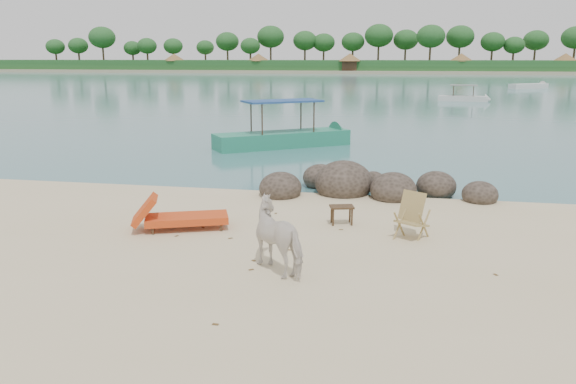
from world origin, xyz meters
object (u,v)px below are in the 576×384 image
boulders (362,186)px  lounge_chair (187,215)px  deck_chair (412,218)px  boat_near (282,108)px  side_table (342,216)px  cow (282,237)px

boulders → lounge_chair: (-3.66, -4.18, 0.11)m
lounge_chair → deck_chair: size_ratio=2.40×
lounge_chair → boat_near: 12.60m
side_table → boat_near: 12.21m
lounge_chair → deck_chair: (4.95, 0.25, 0.13)m
boat_near → deck_chair: bearing=-101.9°
boulders → boat_near: (-3.97, 8.35, 1.41)m
cow → lounge_chair: (-2.59, 2.05, -0.30)m
side_table → lounge_chair: 3.53m
boulders → side_table: boulders is taller
side_table → lounge_chair: bearing=-179.0°
boulders → side_table: (-0.27, -3.19, -0.01)m
cow → lounge_chair: size_ratio=0.67×
boat_near → lounge_chair: bearing=-123.7°
lounge_chair → deck_chair: 4.96m
boulders → boat_near: bearing=115.4°
boat_near → cow: bearing=-113.8°
cow → boat_near: 14.90m
boulders → lounge_chair: bearing=-131.2°
boulders → lounge_chair: boulders is taller
cow → lounge_chair: bearing=-87.2°
lounge_chair → deck_chair: bearing=-18.0°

